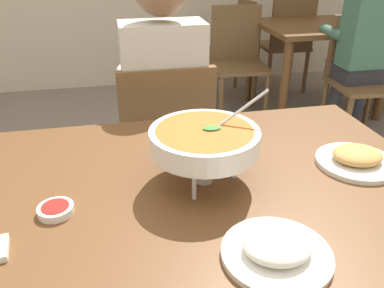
% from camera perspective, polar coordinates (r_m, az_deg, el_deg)
% --- Properties ---
extents(dining_table_main, '(1.36, 0.95, 0.76)m').
position_cam_1_polar(dining_table_main, '(1.17, 1.54, -9.89)').
color(dining_table_main, brown).
rests_on(dining_table_main, ground_plane).
extents(chair_diner_main, '(0.44, 0.44, 0.90)m').
position_cam_1_polar(chair_diner_main, '(1.89, -3.83, 0.28)').
color(chair_diner_main, brown).
rests_on(chair_diner_main, ground_plane).
extents(diner_main, '(0.40, 0.45, 1.31)m').
position_cam_1_polar(diner_main, '(1.82, -4.22, 7.37)').
color(diner_main, '#2D2D38').
rests_on(diner_main, ground_plane).
extents(curry_bowl, '(0.33, 0.30, 0.26)m').
position_cam_1_polar(curry_bowl, '(1.06, 1.82, 0.51)').
color(curry_bowl, silver).
rests_on(curry_bowl, dining_table_main).
extents(rice_plate, '(0.24, 0.24, 0.06)m').
position_cam_1_polar(rice_plate, '(0.89, 12.19, -14.72)').
color(rice_plate, white).
rests_on(rice_plate, dining_table_main).
extents(appetizer_plate, '(0.24, 0.24, 0.06)m').
position_cam_1_polar(appetizer_plate, '(1.30, 22.74, -1.97)').
color(appetizer_plate, white).
rests_on(appetizer_plate, dining_table_main).
extents(sauce_dish, '(0.09, 0.09, 0.02)m').
position_cam_1_polar(sauce_dish, '(1.05, -19.15, -8.95)').
color(sauce_dish, white).
rests_on(sauce_dish, dining_table_main).
extents(dining_table_far, '(1.00, 0.80, 0.76)m').
position_cam_1_polar(dining_table_far, '(3.60, 18.05, 14.08)').
color(dining_table_far, brown).
rests_on(dining_table_far, ground_plane).
extents(chair_bg_middle, '(0.47, 0.47, 0.90)m').
position_cam_1_polar(chair_bg_middle, '(3.21, 23.10, 9.65)').
color(chair_bg_middle, brown).
rests_on(chair_bg_middle, ground_plane).
extents(chair_bg_right, '(0.47, 0.47, 0.90)m').
position_cam_1_polar(chair_bg_right, '(3.43, 6.63, 12.67)').
color(chair_bg_right, brown).
rests_on(chair_bg_right, ground_plane).
extents(chair_bg_corner, '(0.44, 0.44, 0.90)m').
position_cam_1_polar(chair_bg_corner, '(3.86, 6.09, 14.32)').
color(chair_bg_corner, brown).
rests_on(chair_bg_corner, ground_plane).
extents(chair_bg_window, '(0.46, 0.46, 0.90)m').
position_cam_1_polar(chair_bg_window, '(4.06, 13.60, 14.38)').
color(chair_bg_window, brown).
rests_on(chair_bg_window, ground_plane).
extents(patron_bg_middle, '(0.40, 0.45, 1.31)m').
position_cam_1_polar(patron_bg_middle, '(3.12, 23.79, 13.61)').
color(patron_bg_middle, '#2D2D38').
rests_on(patron_bg_middle, ground_plane).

